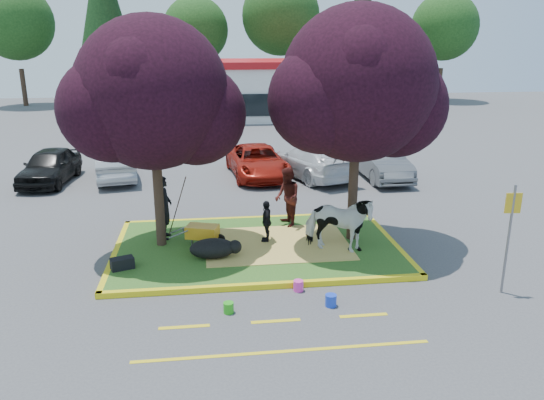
{
  "coord_description": "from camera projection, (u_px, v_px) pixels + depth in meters",
  "views": [
    {
      "loc": [
        -1.38,
        -14.52,
        5.97
      ],
      "look_at": [
        0.51,
        0.5,
        1.36
      ],
      "focal_mm": 35.0,
      "sensor_mm": 36.0,
      "label": 1
    }
  ],
  "objects": [
    {
      "name": "cow",
      "position": [
        338.0,
        224.0,
        14.92
      ],
      "size": [
        2.17,
        1.62,
        1.67
      ],
      "primitive_type": "imported",
      "rotation": [
        0.0,
        0.0,
        1.16
      ],
      "color": "silver",
      "rests_on": "median_island"
    },
    {
      "name": "tree_purple_left",
      "position": [
        153.0,
        101.0,
        14.45
      ],
      "size": [
        5.06,
        4.2,
        6.51
      ],
      "color": "black",
      "rests_on": "median_island"
    },
    {
      "name": "calf",
      "position": [
        213.0,
        248.0,
        14.64
      ],
      "size": [
        1.43,
        1.06,
        0.55
      ],
      "primitive_type": "ellipsoid",
      "rotation": [
        0.0,
        0.0,
        -0.29
      ],
      "color": "black",
      "rests_on": "median_island"
    },
    {
      "name": "gear_bag_green",
      "position": [
        123.0,
        262.0,
        14.13
      ],
      "size": [
        0.51,
        0.42,
        0.23
      ],
      "primitive_type": "cube",
      "rotation": [
        0.0,
        0.0,
        0.39
      ],
      "color": "black",
      "rests_on": "median_island"
    },
    {
      "name": "handler",
      "position": [
        164.0,
        207.0,
        15.94
      ],
      "size": [
        0.51,
        0.74,
        1.94
      ],
      "primitive_type": "imported",
      "rotation": [
        0.0,
        0.0,
        1.5
      ],
      "color": "black",
      "rests_on": "median_island"
    },
    {
      "name": "car_white",
      "position": [
        311.0,
        161.0,
        23.7
      ],
      "size": [
        3.65,
        5.54,
        1.49
      ],
      "primitive_type": "imported",
      "rotation": [
        0.0,
        0.0,
        3.47
      ],
      "color": "silver",
      "rests_on": "ground"
    },
    {
      "name": "car_grey",
      "position": [
        381.0,
        161.0,
        23.53
      ],
      "size": [
        1.7,
        4.65,
        1.52
      ],
      "primitive_type": "imported",
      "rotation": [
        0.0,
        0.0,
        0.02
      ],
      "color": "#55595D",
      "rests_on": "ground"
    },
    {
      "name": "car_black",
      "position": [
        50.0,
        166.0,
        22.78
      ],
      "size": [
        2.1,
        4.49,
        1.49
      ],
      "primitive_type": "imported",
      "rotation": [
        0.0,
        0.0,
        -0.08
      ],
      "color": "black",
      "rests_on": "ground"
    },
    {
      "name": "retail_building",
      "position": [
        247.0,
        88.0,
        41.83
      ],
      "size": [
        20.4,
        8.4,
        4.4
      ],
      "color": "silver",
      "rests_on": "ground"
    },
    {
      "name": "fire_lane_stripe_c",
      "position": [
        364.0,
        315.0,
        11.94
      ],
      "size": [
        1.1,
        0.12,
        0.01
      ],
      "primitive_type": "cube",
      "color": "yellow",
      "rests_on": "ground"
    },
    {
      "name": "fire_lane_stripe_b",
      "position": [
        276.0,
        321.0,
        11.7
      ],
      "size": [
        1.1,
        0.12,
        0.01
      ],
      "primitive_type": "cube",
      "color": "yellow",
      "rests_on": "ground"
    },
    {
      "name": "visitor_a",
      "position": [
        287.0,
        197.0,
        17.0
      ],
      "size": [
        0.88,
        1.04,
        1.91
      ],
      "primitive_type": "imported",
      "rotation": [
        0.0,
        0.0,
        -1.39
      ],
      "color": "#401512",
      "rests_on": "median_island"
    },
    {
      "name": "treeline",
      "position": [
        230.0,
        19.0,
        49.28
      ],
      "size": [
        46.58,
        7.8,
        14.63
      ],
      "color": "black",
      "rests_on": "ground"
    },
    {
      "name": "bucket_blue",
      "position": [
        331.0,
        300.0,
        12.33
      ],
      "size": [
        0.35,
        0.35,
        0.28
      ],
      "primitive_type": "cylinder",
      "rotation": [
        0.0,
        0.0,
        0.39
      ],
      "color": "blue",
      "rests_on": "ground"
    },
    {
      "name": "straw_bedding",
      "position": [
        277.0,
        244.0,
        15.71
      ],
      "size": [
        4.2,
        3.0,
        0.01
      ],
      "primitive_type": "cube",
      "color": "#E4CE5E",
      "rests_on": "median_island"
    },
    {
      "name": "ground",
      "position": [
        257.0,
        249.0,
        15.69
      ],
      "size": [
        90.0,
        90.0,
        0.0
      ],
      "primitive_type": "plane",
      "color": "#424244",
      "rests_on": "ground"
    },
    {
      "name": "gear_bag_dark",
      "position": [
        122.0,
        263.0,
        13.98
      ],
      "size": [
        0.67,
        0.51,
        0.3
      ],
      "primitive_type": "cube",
      "rotation": [
        0.0,
        0.0,
        0.36
      ],
      "color": "black",
      "rests_on": "median_island"
    },
    {
      "name": "curb_far",
      "position": [
        250.0,
        219.0,
        18.11
      ],
      "size": [
        8.3,
        0.16,
        0.15
      ],
      "primitive_type": "cube",
      "color": "yellow",
      "rests_on": "ground"
    },
    {
      "name": "wheelbarrow",
      "position": [
        203.0,
        232.0,
        15.48
      ],
      "size": [
        1.63,
        0.8,
        0.62
      ],
      "rotation": [
        0.0,
        0.0,
        -0.32
      ],
      "color": "black",
      "rests_on": "median_island"
    },
    {
      "name": "visitor_b",
      "position": [
        267.0,
        221.0,
        15.75
      ],
      "size": [
        0.44,
        0.79,
        1.26
      ],
      "primitive_type": "imported",
      "rotation": [
        0.0,
        0.0,
        -1.76
      ],
      "color": "black",
      "rests_on": "median_island"
    },
    {
      "name": "tree_purple_right",
      "position": [
        359.0,
        91.0,
        14.88
      ],
      "size": [
        5.3,
        4.4,
        6.82
      ],
      "color": "black",
      "rests_on": "median_island"
    },
    {
      "name": "sign_post",
      "position": [
        510.0,
        227.0,
        12.54
      ],
      "size": [
        0.38,
        0.06,
        2.74
      ],
      "rotation": [
        0.0,
        0.0,
        -0.09
      ],
      "color": "slate",
      "rests_on": "ground"
    },
    {
      "name": "bucket_pink",
      "position": [
        298.0,
        286.0,
        13.08
      ],
      "size": [
        0.29,
        0.29,
        0.27
      ],
      "primitive_type": "cylinder",
      "rotation": [
        0.0,
        0.0,
        -0.16
      ],
      "color": "#F837AF",
      "rests_on": "ground"
    },
    {
      "name": "curb_near",
      "position": [
        267.0,
        286.0,
        13.21
      ],
      "size": [
        8.3,
        0.16,
        0.15
      ],
      "primitive_type": "cube",
      "color": "yellow",
      "rests_on": "ground"
    },
    {
      "name": "car_red",
      "position": [
        257.0,
        161.0,
        23.86
      ],
      "size": [
        2.76,
        5.2,
        1.39
      ],
      "primitive_type": "imported",
      "rotation": [
        0.0,
        0.0,
        0.09
      ],
      "color": "#99170C",
      "rests_on": "ground"
    },
    {
      "name": "median_island",
      "position": [
        257.0,
        247.0,
        15.66
      ],
      "size": [
        8.0,
        5.0,
        0.15
      ],
      "primitive_type": "cube",
      "color": "#295A1C",
      "rests_on": "ground"
    },
    {
      "name": "car_silver",
      "position": [
        115.0,
        162.0,
        23.49
      ],
      "size": [
        2.41,
        4.85,
        1.53
      ],
      "primitive_type": "imported",
      "rotation": [
        0.0,
        0.0,
        3.32
      ],
      "color": "#9B9FA3",
      "rests_on": "ground"
    },
    {
      "name": "curb_left",
      "position": [
        116.0,
        254.0,
        15.18
      ],
      "size": [
        0.16,
        5.3,
        0.15
      ],
      "primitive_type": "cube",
      "color": "yellow",
      "rests_on": "ground"
    },
    {
      "name": "fire_lane_stripe_a",
      "position": [
        184.0,
        327.0,
        11.46
      ],
      "size": [
        1.1,
        0.12,
        0.01
      ],
      "primitive_type": "cube",
      "color": "yellow",
      "rests_on": "ground"
    },
    {
      "name": "curb_right",
      "position": [
        390.0,
        241.0,
        16.15
      ],
      "size": [
        0.16,
        5.3,
        0.15
      ],
      "primitive_type": "cube",
      "color": "yellow",
      "rests_on": "ground"
    },
    {
      "name": "bucket_green",
      "position": [
        229.0,
        308.0,
        12.02
      ],
      "size": [
        0.28,
        0.28,
        0.26
      ],
      "primitive_type": "cylinder",
      "rotation": [
        0.0,
        0.0,
        -0.22
      ],
      "color": "green",
      "rests_on": "ground"
    },
    {
      "name": "fire_lane_long",
      "position": [
        284.0,
        351.0,
        10.56
      ],
      "size": [
        6.0,
        0.1,
        0.01
      ],
      "primitive_type": "cube",
      "color": "yellow",
      "rests_on": "ground"
    }
  ]
}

